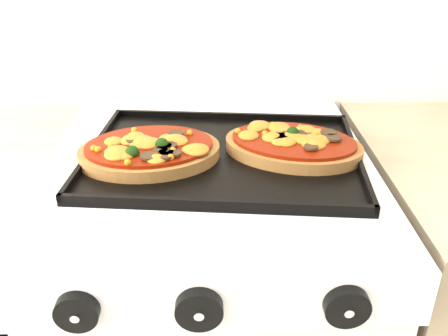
{
  "coord_description": "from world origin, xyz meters",
  "views": [
    {
      "loc": [
        -0.01,
        0.88,
        1.32
      ],
      "look_at": [
        0.01,
        1.64,
        0.92
      ],
      "focal_mm": 40.0,
      "sensor_mm": 36.0,
      "label": 1
    }
  ],
  "objects_px": {
    "pizza_left": "(149,149)",
    "pizza_right": "(293,144)",
    "baking_tray": "(223,154)",
    "stove": "(212,336)"
  },
  "relations": [
    {
      "from": "stove",
      "to": "baking_tray",
      "type": "xyz_separation_m",
      "value": [
        0.03,
        -0.01,
        0.47
      ]
    },
    {
      "from": "stove",
      "to": "pizza_left",
      "type": "relative_size",
      "value": 3.66
    },
    {
      "from": "stove",
      "to": "baking_tray",
      "type": "distance_m",
      "value": 0.47
    },
    {
      "from": "pizza_left",
      "to": "pizza_right",
      "type": "distance_m",
      "value": 0.26
    },
    {
      "from": "pizza_left",
      "to": "baking_tray",
      "type": "bearing_deg",
      "value": 4.08
    },
    {
      "from": "baking_tray",
      "to": "pizza_left",
      "type": "relative_size",
      "value": 1.94
    },
    {
      "from": "baking_tray",
      "to": "pizza_right",
      "type": "bearing_deg",
      "value": 8.11
    },
    {
      "from": "stove",
      "to": "pizza_right",
      "type": "distance_m",
      "value": 0.51
    },
    {
      "from": "stove",
      "to": "baking_tray",
      "type": "bearing_deg",
      "value": -25.84
    },
    {
      "from": "stove",
      "to": "pizza_right",
      "type": "bearing_deg",
      "value": -2.55
    }
  ]
}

